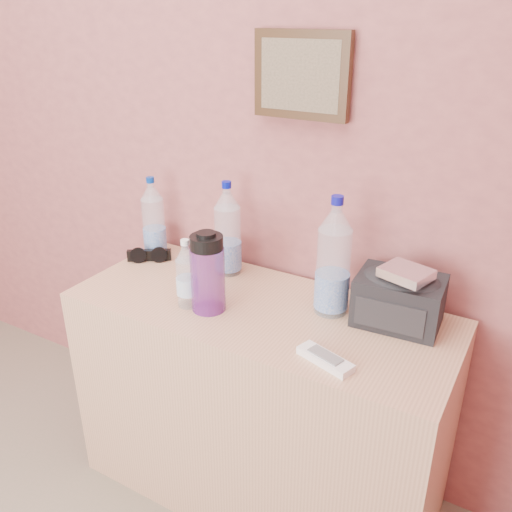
{
  "coord_description": "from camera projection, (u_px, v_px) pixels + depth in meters",
  "views": [
    {
      "loc": [
        1.14,
        0.48,
        1.58
      ],
      "look_at": [
        0.43,
        1.71,
        0.93
      ],
      "focal_mm": 38.0,
      "sensor_mm": 36.0,
      "label": 1
    }
  ],
  "objects": [
    {
      "name": "picture_frame",
      "position": [
        302.0,
        75.0,
        1.58
      ],
      "size": [
        0.3,
        0.03,
        0.25
      ],
      "primitive_type": null,
      "color": "#382311",
      "rests_on": "room_shell"
    },
    {
      "name": "dresser",
      "position": [
        259.0,
        403.0,
        1.81
      ],
      "size": [
        1.19,
        0.5,
        0.75
      ],
      "primitive_type": "cube",
      "color": "#A07F51",
      "rests_on": "ground"
    },
    {
      "name": "pet_large_a",
      "position": [
        154.0,
        221.0,
        1.96
      ],
      "size": [
        0.08,
        0.08,
        0.29
      ],
      "rotation": [
        0.0,
        0.0,
        0.34
      ],
      "color": "silver",
      "rests_on": "dresser"
    },
    {
      "name": "pet_large_b",
      "position": [
        228.0,
        233.0,
        1.82
      ],
      "size": [
        0.09,
        0.09,
        0.32
      ],
      "rotation": [
        0.0,
        0.0,
        -0.22
      ],
      "color": "#CEE3FF",
      "rests_on": "dresser"
    },
    {
      "name": "pet_large_c",
      "position": [
        333.0,
        263.0,
        1.57
      ],
      "size": [
        0.1,
        0.1,
        0.36
      ],
      "rotation": [
        0.0,
        0.0,
        0.17
      ],
      "color": "silver",
      "rests_on": "dresser"
    },
    {
      "name": "pet_small",
      "position": [
        187.0,
        277.0,
        1.63
      ],
      "size": [
        0.06,
        0.06,
        0.22
      ],
      "rotation": [
        0.0,
        0.0,
        -0.14
      ],
      "color": "silver",
      "rests_on": "dresser"
    },
    {
      "name": "nalgene_bottle",
      "position": [
        208.0,
        272.0,
        1.6
      ],
      "size": [
        0.1,
        0.1,
        0.25
      ],
      "rotation": [
        0.0,
        0.0,
        0.01
      ],
      "color": "#682287",
      "rests_on": "dresser"
    },
    {
      "name": "sunglasses",
      "position": [
        149.0,
        255.0,
        1.96
      ],
      "size": [
        0.16,
        0.14,
        0.04
      ],
      "primitive_type": null,
      "rotation": [
        0.0,
        0.0,
        0.59
      ],
      "color": "black",
      "rests_on": "dresser"
    },
    {
      "name": "ac_remote",
      "position": [
        325.0,
        359.0,
        1.39
      ],
      "size": [
        0.17,
        0.1,
        0.02
      ],
      "primitive_type": "cube",
      "rotation": [
        0.0,
        0.0,
        -0.31
      ],
      "color": "beige",
      "rests_on": "dresser"
    },
    {
      "name": "toiletry_bag",
      "position": [
        399.0,
        297.0,
        1.54
      ],
      "size": [
        0.25,
        0.19,
        0.16
      ],
      "primitive_type": null,
      "rotation": [
        0.0,
        0.0,
        0.07
      ],
      "color": "black",
      "rests_on": "dresser"
    },
    {
      "name": "foil_packet",
      "position": [
        406.0,
        273.0,
        1.47
      ],
      "size": [
        0.15,
        0.13,
        0.03
      ],
      "primitive_type": "cube",
      "rotation": [
        0.0,
        0.0,
        -0.28
      ],
      "color": "white",
      "rests_on": "toiletry_bag"
    }
  ]
}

